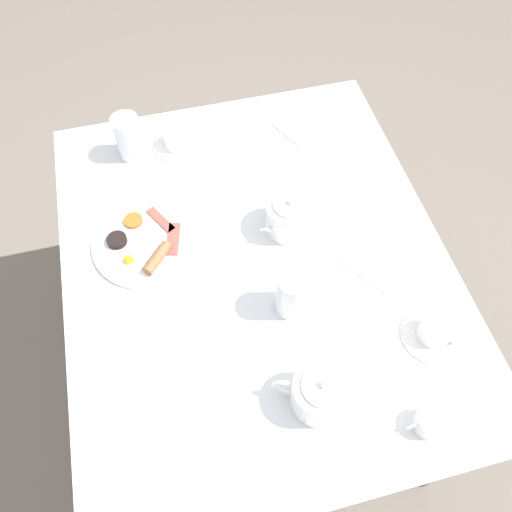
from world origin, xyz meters
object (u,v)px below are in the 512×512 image
Objects in this scene: breakfast_plate at (146,243)px; fork_by_plate at (360,274)px; teapot_near at (290,215)px; water_glass_short at (292,293)px; teacup_with_saucer_right at (177,140)px; water_glass_tall at (129,137)px; creamer_jug at (430,422)px; teapot_far at (320,393)px; napkin_folded at (296,130)px; teacup_with_saucer_left at (435,332)px; knife_by_plate at (136,441)px.

fork_by_plate is at bearing 156.54° from breakfast_plate.
water_glass_short is (0.06, 0.24, 0.02)m from teapot_near.
teacup_with_saucer_right is at bearing -113.25° from breakfast_plate.
teacup_with_saucer_right reaches higher than fork_by_plate.
creamer_jug is at bearing 118.79° from water_glass_tall.
creamer_jug is at bearing 91.20° from fork_by_plate.
teapot_far is 0.87m from teacup_with_saucer_right.
teapot_far is 1.36× the size of teacup_with_saucer_right.
teapot_near is 0.38m from napkin_folded.
teacup_with_saucer_right is 1.71× the size of creamer_jug.
teapot_near is 0.54m from water_glass_tall.
teacup_with_saucer_left is at bearing 98.23° from teapot_near.
knife_by_plate is (0.48, 0.47, -0.05)m from teapot_near.
teapot_near is 1.31× the size of napkin_folded.
napkin_folded reaches higher than knife_by_plate.
breakfast_plate is 0.61m from teapot_far.
creamer_jug is (-0.39, 0.97, 0.00)m from teacup_with_saucer_right.
breakfast_plate is 0.83m from creamer_jug.
water_glass_tall is at bearing -50.75° from teacup_with_saucer_left.
creamer_jug is 0.57× the size of napkin_folded.
water_glass_tall is at bearing -67.96° from teapot_near.
water_glass_short is 0.62m from napkin_folded.
teacup_with_saucer_right is (-0.15, -0.34, 0.02)m from breakfast_plate.
napkin_folded is (-0.37, 0.02, -0.02)m from teacup_with_saucer_right.
water_glass_short reaches higher than breakfast_plate.
fork_by_plate is 0.68m from knife_by_plate.
teapot_near is 0.61m from creamer_jug.
teacup_with_saucer_left is (-0.64, 0.44, 0.02)m from breakfast_plate.
breakfast_plate is at bearing -100.04° from knife_by_plate.
napkin_folded is at bearing -107.69° from water_glass_short.
teapot_near is 0.24m from fork_by_plate.
water_glass_tall is (0.63, -0.77, 0.05)m from teacup_with_saucer_left.
teapot_far is at bearing 110.23° from water_glass_tall.
teacup_with_saucer_left is 0.23m from fork_by_plate.
teacup_with_saucer_right reaches higher than napkin_folded.
water_glass_tall is 1.11m from creamer_jug.
water_glass_short is at bearing 72.31° from napkin_folded.
teacup_with_saucer_right is 1.08× the size of water_glass_short.
breakfast_plate is 2.07× the size of water_glass_short.
breakfast_plate reaches higher than napkin_folded.
teacup_with_saucer_right reaches higher than creamer_jug.
teapot_far is at bearing 101.72° from teacup_with_saucer_right.
teacup_with_saucer_right is at bearing -67.82° from creamer_jug.
breakfast_plate is 2.04× the size of fork_by_plate.
napkin_folded is (-0.12, -0.35, -0.05)m from teapot_near.
teacup_with_saucer_left is at bearing 122.63° from teacup_with_saucer_right.
fork_by_plate is at bearing 77.20° from teapot_far.
water_glass_tall is at bearing -62.35° from water_glass_short.
napkin_folded is at bearing -88.62° from creamer_jug.
teacup_with_saucer_left reaches higher than breakfast_plate.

